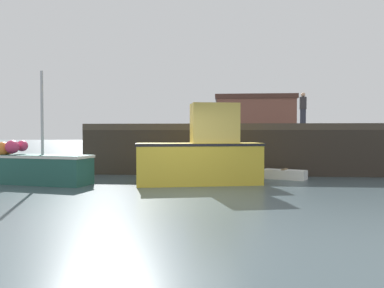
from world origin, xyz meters
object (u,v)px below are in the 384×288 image
at_px(fishing_boat_near_right, 202,154).
at_px(rowboat, 285,174).
at_px(mooring_buoy_foreground, 152,174).
at_px(fishing_boat_near_left, 39,166).
at_px(dockworker, 303,109).

height_order(fishing_boat_near_right, rowboat, fishing_boat_near_right).
distance_m(rowboat, mooring_buoy_foreground, 4.75).
distance_m(fishing_boat_near_left, mooring_buoy_foreground, 3.68).
bearing_deg(fishing_boat_near_left, rowboat, 13.56).
relative_size(fishing_boat_near_right, mooring_buoy_foreground, 5.62).
relative_size(fishing_boat_near_left, dockworker, 2.18).
relative_size(fishing_boat_near_left, mooring_buoy_foreground, 4.89).
xyz_separation_m(fishing_boat_near_left, fishing_boat_near_right, (5.24, 0.34, 0.39)).
height_order(fishing_boat_near_left, rowboat, fishing_boat_near_left).
relative_size(rowboat, dockworker, 0.96).
height_order(fishing_boat_near_left, fishing_boat_near_right, fishing_boat_near_left).
relative_size(fishing_boat_near_right, rowboat, 2.60).
bearing_deg(dockworker, fishing_boat_near_right, -122.04).
height_order(rowboat, dockworker, dockworker).
xyz_separation_m(fishing_boat_near_left, dockworker, (9.84, 7.69, 2.25)).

